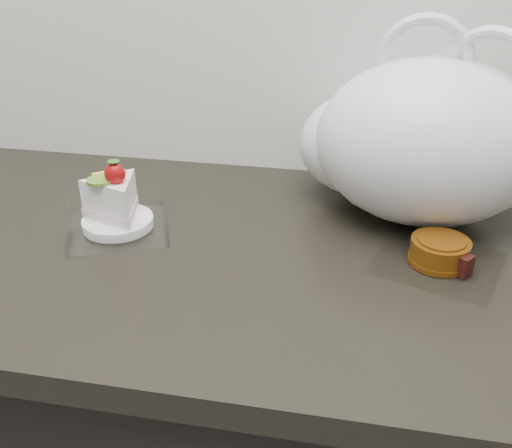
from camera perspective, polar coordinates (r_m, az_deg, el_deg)
counter at (r=1.16m, az=-1.88°, el=-21.46°), size 2.04×0.64×0.90m
cake_tray at (r=0.92m, az=-13.78°, el=1.29°), size 0.20×0.20×0.12m
mooncake_wrap at (r=0.86m, az=17.93°, el=-2.84°), size 0.21×0.20×0.04m
plastic_bag at (r=0.94m, az=15.54°, el=7.93°), size 0.43×0.35×0.32m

